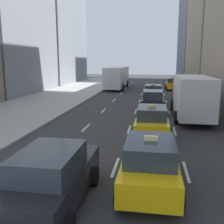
{
  "coord_description": "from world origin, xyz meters",
  "views": [
    {
      "loc": [
        4.04,
        -1.92,
        4.26
      ],
      "look_at": [
        1.62,
        13.3,
        1.22
      ],
      "focal_mm": 42.0,
      "sensor_mm": 36.0,
      "label": 1
    }
  ],
  "objects": [
    {
      "name": "taxi_lead",
      "position": [
        4.0,
        12.76,
        0.88
      ],
      "size": [
        2.02,
        4.4,
        1.87
      ],
      "color": "yellow",
      "rests_on": "ground"
    },
    {
      "name": "taxi_fourth",
      "position": [
        4.0,
        6.5,
        0.88
      ],
      "size": [
        2.02,
        4.4,
        1.87
      ],
      "color": "yellow",
      "rests_on": "ground"
    },
    {
      "name": "city_bus",
      "position": [
        -1.61,
        38.65,
        1.79
      ],
      "size": [
        2.8,
        11.61,
        3.25
      ],
      "color": "silver",
      "rests_on": "ground"
    },
    {
      "name": "taxi_third",
      "position": [
        6.8,
        37.65,
        0.88
      ],
      "size": [
        2.02,
        4.4,
        1.87
      ],
      "color": "yellow",
      "rests_on": "ground"
    },
    {
      "name": "box_truck",
      "position": [
        6.8,
        18.15,
        1.71
      ],
      "size": [
        2.58,
        8.4,
        3.15
      ],
      "color": "maroon",
      "rests_on": "ground"
    },
    {
      "name": "sedan_black_near",
      "position": [
        1.2,
        4.86,
        0.91
      ],
      "size": [
        2.02,
        4.56,
        1.8
      ],
      "color": "black",
      "rests_on": "ground"
    },
    {
      "name": "sidewalk_left",
      "position": [
        -7.0,
        27.0,
        0.07
      ],
      "size": [
        8.0,
        66.0,
        0.15
      ],
      "primitive_type": "cube",
      "color": "#9E9E99",
      "rests_on": "ground"
    },
    {
      "name": "lane_markings",
      "position": [
        2.6,
        23.0,
        0.01
      ],
      "size": [
        5.72,
        56.0,
        0.01
      ],
      "color": "white",
      "rests_on": "ground"
    },
    {
      "name": "taxi_second",
      "position": [
        4.0,
        26.3,
        0.88
      ],
      "size": [
        2.02,
        4.4,
        1.87
      ],
      "color": "yellow",
      "rests_on": "ground"
    },
    {
      "name": "sedan_silver_behind",
      "position": [
        4.0,
        20.36,
        0.91
      ],
      "size": [
        2.02,
        4.43,
        1.79
      ],
      "color": "black",
      "rests_on": "ground"
    }
  ]
}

